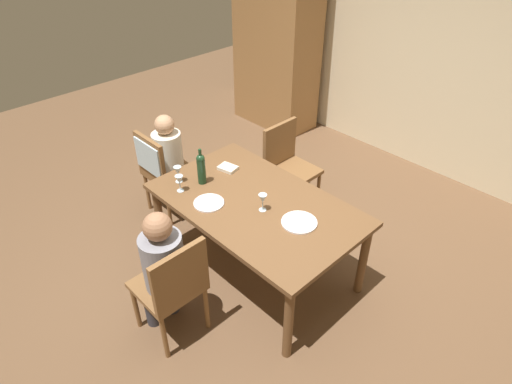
{
  "coord_description": "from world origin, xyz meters",
  "views": [
    {
      "loc": [
        2.03,
        -1.96,
        2.87
      ],
      "look_at": [
        0.0,
        0.0,
        0.85
      ],
      "focal_mm": 30.86,
      "sensor_mm": 36.0,
      "label": 1
    }
  ],
  "objects_px": {
    "dining_table": "(256,210)",
    "wine_glass_near_left": "(179,180)",
    "person_woman_host": "(171,157)",
    "chair_near": "(173,285)",
    "chair_far_left": "(287,162)",
    "wine_bottle_tall_green": "(201,168)",
    "chair_left_end": "(159,165)",
    "wine_glass_centre": "(178,171)",
    "wine_glass_near_right": "(263,199)",
    "person_man_bearded": "(162,265)",
    "dinner_plate_guest_left": "(209,203)",
    "dinner_plate_host": "(299,222)",
    "armoire_cabinet": "(277,44)"
  },
  "relations": [
    {
      "from": "chair_left_end",
      "to": "wine_glass_near_left",
      "type": "distance_m",
      "value": 0.76
    },
    {
      "from": "person_man_bearded",
      "to": "wine_bottle_tall_green",
      "type": "xyz_separation_m",
      "value": [
        -0.49,
        0.76,
        0.25
      ]
    },
    {
      "from": "wine_glass_near_left",
      "to": "wine_bottle_tall_green",
      "type": "bearing_deg",
      "value": 81.86
    },
    {
      "from": "chair_far_left",
      "to": "wine_glass_near_right",
      "type": "xyz_separation_m",
      "value": [
        0.58,
        -0.93,
        0.32
      ]
    },
    {
      "from": "dining_table",
      "to": "wine_glass_near_left",
      "type": "xyz_separation_m",
      "value": [
        -0.55,
        -0.34,
        0.19
      ]
    },
    {
      "from": "dinner_plate_guest_left",
      "to": "chair_far_left",
      "type": "bearing_deg",
      "value": 100.77
    },
    {
      "from": "wine_bottle_tall_green",
      "to": "dinner_plate_guest_left",
      "type": "xyz_separation_m",
      "value": [
        0.27,
        -0.15,
        -0.14
      ]
    },
    {
      "from": "dining_table",
      "to": "person_woman_host",
      "type": "xyz_separation_m",
      "value": [
        -1.24,
        0.03,
        -0.04
      ]
    },
    {
      "from": "wine_glass_near_left",
      "to": "wine_glass_centre",
      "type": "distance_m",
      "value": 0.14
    },
    {
      "from": "dining_table",
      "to": "dinner_plate_host",
      "type": "bearing_deg",
      "value": 7.04
    },
    {
      "from": "armoire_cabinet",
      "to": "dinner_plate_host",
      "type": "distance_m",
      "value": 3.26
    },
    {
      "from": "wine_bottle_tall_green",
      "to": "wine_glass_centre",
      "type": "distance_m",
      "value": 0.21
    },
    {
      "from": "wine_glass_near_left",
      "to": "armoire_cabinet",
      "type": "bearing_deg",
      "value": 118.31
    },
    {
      "from": "wine_glass_near_left",
      "to": "person_woman_host",
      "type": "bearing_deg",
      "value": 151.79
    },
    {
      "from": "person_man_bearded",
      "to": "wine_glass_near_right",
      "type": "xyz_separation_m",
      "value": [
        0.14,
        0.86,
        0.21
      ]
    },
    {
      "from": "chair_far_left",
      "to": "wine_bottle_tall_green",
      "type": "height_order",
      "value": "wine_bottle_tall_green"
    },
    {
      "from": "armoire_cabinet",
      "to": "chair_near",
      "type": "distance_m",
      "value": 3.81
    },
    {
      "from": "dining_table",
      "to": "wine_glass_near_left",
      "type": "distance_m",
      "value": 0.67
    },
    {
      "from": "chair_near",
      "to": "armoire_cabinet",
      "type": "bearing_deg",
      "value": 32.84
    },
    {
      "from": "chair_left_end",
      "to": "person_man_bearded",
      "type": "relative_size",
      "value": 0.83
    },
    {
      "from": "chair_near",
      "to": "wine_glass_near_left",
      "type": "bearing_deg",
      "value": 48.95
    },
    {
      "from": "dinner_plate_guest_left",
      "to": "chair_left_end",
      "type": "bearing_deg",
      "value": 170.71
    },
    {
      "from": "wine_bottle_tall_green",
      "to": "wine_glass_near_left",
      "type": "xyz_separation_m",
      "value": [
        -0.03,
        -0.21,
        -0.04
      ]
    },
    {
      "from": "person_man_bearded",
      "to": "dinner_plate_guest_left",
      "type": "height_order",
      "value": "person_man_bearded"
    },
    {
      "from": "chair_far_left",
      "to": "person_woman_host",
      "type": "xyz_separation_m",
      "value": [
        -0.76,
        -0.87,
        0.1
      ]
    },
    {
      "from": "wine_glass_near_right",
      "to": "wine_glass_centre",
      "type": "bearing_deg",
      "value": -163.22
    },
    {
      "from": "person_woman_host",
      "to": "chair_near",
      "type": "bearing_deg",
      "value": -34.9
    },
    {
      "from": "armoire_cabinet",
      "to": "person_woman_host",
      "type": "bearing_deg",
      "value": -72.19
    },
    {
      "from": "chair_left_end",
      "to": "armoire_cabinet",
      "type": "bearing_deg",
      "value": 106.76
    },
    {
      "from": "wine_glass_centre",
      "to": "wine_bottle_tall_green",
      "type": "bearing_deg",
      "value": 42.15
    },
    {
      "from": "wine_bottle_tall_green",
      "to": "dinner_plate_guest_left",
      "type": "distance_m",
      "value": 0.34
    },
    {
      "from": "wine_glass_near_left",
      "to": "wine_glass_near_right",
      "type": "height_order",
      "value": "same"
    },
    {
      "from": "wine_glass_centre",
      "to": "wine_glass_near_right",
      "type": "relative_size",
      "value": 1.0
    },
    {
      "from": "wine_glass_centre",
      "to": "wine_glass_near_right",
      "type": "distance_m",
      "value": 0.82
    },
    {
      "from": "armoire_cabinet",
      "to": "chair_far_left",
      "type": "bearing_deg",
      "value": -42.73
    },
    {
      "from": "wine_bottle_tall_green",
      "to": "wine_glass_near_left",
      "type": "relative_size",
      "value": 2.19
    },
    {
      "from": "person_woman_host",
      "to": "chair_far_left",
      "type": "bearing_deg",
      "value": 48.79
    },
    {
      "from": "dinner_plate_guest_left",
      "to": "person_man_bearded",
      "type": "bearing_deg",
      "value": -70.1
    },
    {
      "from": "dinner_plate_guest_left",
      "to": "wine_glass_near_left",
      "type": "bearing_deg",
      "value": -169.35
    },
    {
      "from": "wine_glass_near_left",
      "to": "wine_glass_centre",
      "type": "height_order",
      "value": "same"
    },
    {
      "from": "chair_left_end",
      "to": "wine_bottle_tall_green",
      "type": "bearing_deg",
      "value": -0.85
    },
    {
      "from": "wine_glass_near_left",
      "to": "dinner_plate_host",
      "type": "xyz_separation_m",
      "value": [
        0.97,
        0.39,
        -0.1
      ]
    },
    {
      "from": "wine_glass_near_right",
      "to": "dinner_plate_guest_left",
      "type": "relative_size",
      "value": 0.61
    },
    {
      "from": "chair_left_end",
      "to": "wine_glass_near_right",
      "type": "relative_size",
      "value": 6.17
    },
    {
      "from": "armoire_cabinet",
      "to": "dinner_plate_guest_left",
      "type": "xyz_separation_m",
      "value": [
        1.71,
        -2.55,
        -0.34
      ]
    },
    {
      "from": "chair_far_left",
      "to": "wine_glass_centre",
      "type": "relative_size",
      "value": 6.17
    },
    {
      "from": "dining_table",
      "to": "wine_glass_near_right",
      "type": "relative_size",
      "value": 11.48
    },
    {
      "from": "person_woman_host",
      "to": "wine_glass_near_right",
      "type": "xyz_separation_m",
      "value": [
        1.35,
        -0.06,
        0.22
      ]
    },
    {
      "from": "chair_left_end",
      "to": "dinner_plate_host",
      "type": "distance_m",
      "value": 1.67
    },
    {
      "from": "wine_glass_near_left",
      "to": "dinner_plate_guest_left",
      "type": "xyz_separation_m",
      "value": [
        0.3,
        0.06,
        -0.1
      ]
    }
  ]
}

